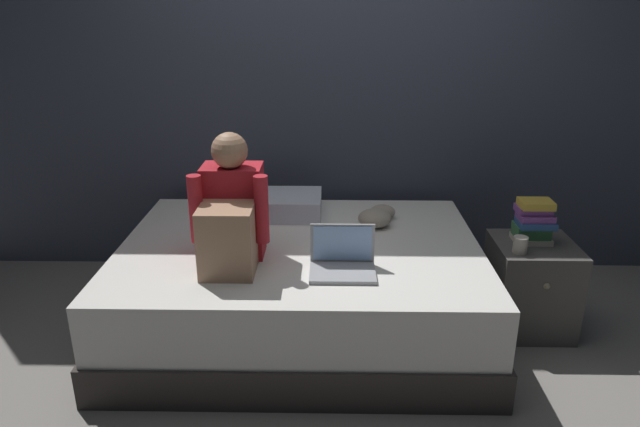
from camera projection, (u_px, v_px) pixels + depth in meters
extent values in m
plane|color=gray|center=(336.00, 356.00, 3.04)|extent=(8.00, 8.00, 0.00)
cube|color=#383D4C|center=(337.00, 71.00, 3.70)|extent=(5.60, 0.10, 2.70)
cube|color=#332D2B|center=(301.00, 310.00, 3.29)|extent=(2.00, 1.50, 0.21)
cube|color=silver|center=(301.00, 269.00, 3.20)|extent=(1.96, 1.46, 0.31)
cube|color=#474442|center=(530.00, 286.00, 3.24)|extent=(0.44, 0.44, 0.52)
sphere|color=gray|center=(547.00, 286.00, 2.99)|extent=(0.04, 0.04, 0.04)
cube|color=#B21E28|center=(234.00, 211.00, 2.93)|extent=(0.30, 0.20, 0.48)
sphere|color=#A87C5E|center=(229.00, 151.00, 2.79)|extent=(0.18, 0.18, 0.18)
cube|color=#A87C5E|center=(227.00, 240.00, 2.75)|extent=(0.26, 0.24, 0.34)
cylinder|color=#B21E28|center=(196.00, 209.00, 2.78)|extent=(0.07, 0.07, 0.34)
cylinder|color=#B21E28|center=(262.00, 209.00, 2.78)|extent=(0.07, 0.07, 0.34)
cube|color=#9EA0A5|center=(343.00, 273.00, 2.78)|extent=(0.32, 0.22, 0.02)
cube|color=#9EA0A5|center=(342.00, 243.00, 2.85)|extent=(0.32, 0.01, 0.20)
cube|color=#8CB2EA|center=(342.00, 243.00, 2.84)|extent=(0.29, 0.00, 0.18)
cube|color=silver|center=(276.00, 205.00, 3.55)|extent=(0.56, 0.36, 0.13)
cube|color=beige|center=(531.00, 239.00, 3.18)|extent=(0.20, 0.15, 0.03)
cube|color=#387042|center=(531.00, 234.00, 3.16)|extent=(0.19, 0.12, 0.04)
cube|color=#387042|center=(532.00, 228.00, 3.15)|extent=(0.18, 0.13, 0.04)
cube|color=#284C84|center=(536.00, 223.00, 3.11)|extent=(0.19, 0.15, 0.03)
cube|color=#703D84|center=(535.00, 217.00, 3.11)|extent=(0.18, 0.13, 0.04)
cube|color=#703D84|center=(533.00, 210.00, 3.11)|extent=(0.18, 0.13, 0.04)
cube|color=gold|center=(536.00, 204.00, 3.09)|extent=(0.17, 0.13, 0.04)
cylinder|color=#BCB2A3|center=(520.00, 245.00, 3.02)|extent=(0.08, 0.08, 0.09)
ellipsoid|color=gray|center=(383.00, 213.00, 3.48)|extent=(0.14, 0.12, 0.08)
ellipsoid|color=gray|center=(375.00, 218.00, 3.36)|extent=(0.20, 0.17, 0.11)
ellipsoid|color=gray|center=(383.00, 212.00, 3.49)|extent=(0.16, 0.13, 0.09)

